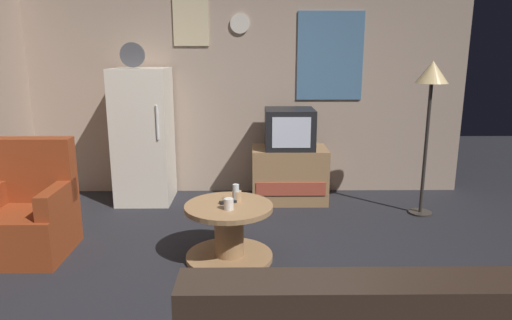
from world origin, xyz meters
name	(u,v)px	position (x,y,z in m)	size (l,w,h in m)	color
ground_plane	(240,289)	(0.00, 0.00, 0.00)	(12.00, 12.00, 0.00)	#232328
wall_with_art	(245,80)	(0.01, 2.45, 1.34)	(5.20, 0.12, 2.68)	tan
fridge	(144,136)	(-1.12, 2.05, 0.75)	(0.60, 0.62, 1.77)	silver
tv_stand	(289,174)	(0.52, 2.02, 0.31)	(0.84, 0.53, 0.62)	#9E754C
crt_tv	(289,129)	(0.51, 2.02, 0.84)	(0.54, 0.51, 0.44)	black
standing_lamp	(431,84)	(1.88, 1.57, 1.36)	(0.32, 0.32, 1.59)	#332D28
coffee_table	(229,232)	(-0.10, 0.50, 0.24)	(0.72, 0.72, 0.47)	#9E754C
wine_glass	(236,193)	(-0.05, 0.58, 0.55)	(0.05, 0.05, 0.15)	silver
mug_ceramic_white	(229,204)	(-0.10, 0.39, 0.52)	(0.08, 0.08, 0.09)	silver
mug_ceramic_tan	(237,196)	(-0.04, 0.59, 0.52)	(0.08, 0.08, 0.09)	tan
remote_control	(229,202)	(-0.10, 0.54, 0.48)	(0.15, 0.04, 0.02)	black
armchair	(28,215)	(-1.81, 0.66, 0.34)	(0.68, 0.68, 0.96)	maroon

